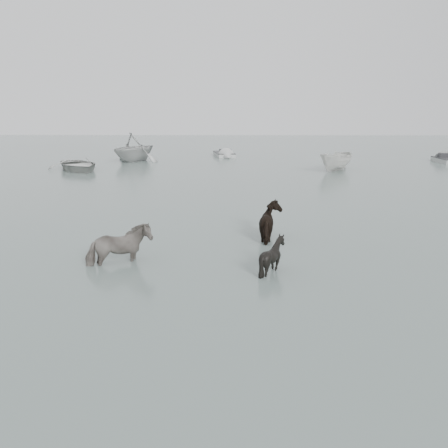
{
  "coord_description": "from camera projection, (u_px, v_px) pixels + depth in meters",
  "views": [
    {
      "loc": [
        -0.68,
        -12.27,
        4.24
      ],
      "look_at": [
        -0.84,
        0.28,
        1.0
      ],
      "focal_mm": 35.0,
      "sensor_mm": 36.0,
      "label": 1
    }
  ],
  "objects": [
    {
      "name": "pony_pinto",
      "position": [
        118.0,
        238.0,
        12.36
      ],
      "size": [
        2.02,
        1.57,
        1.55
      ],
      "primitive_type": "imported",
      "rotation": [
        0.0,
        0.0,
        2.03
      ],
      "color": "black",
      "rests_on": "ground"
    },
    {
      "name": "skiff_mid",
      "position": [
        224.0,
        152.0,
        42.52
      ],
      "size": [
        2.53,
        5.57,
        0.75
      ],
      "primitive_type": null,
      "rotation": [
        0.0,
        0.0,
        -1.39
      ],
      "color": "#A6A8A6",
      "rests_on": "ground"
    },
    {
      "name": "skiff_port",
      "position": [
        448.0,
        158.0,
        37.36
      ],
      "size": [
        1.75,
        4.51,
        0.75
      ],
      "primitive_type": null,
      "rotation": [
        0.0,
        0.0,
        1.54
      ],
      "color": "#9EA19F",
      "rests_on": "ground"
    },
    {
      "name": "ground",
      "position": [
        252.0,
        259.0,
        12.93
      ],
      "size": [
        140.0,
        140.0,
        0.0
      ],
      "primitive_type": "plane",
      "color": "#53625D",
      "rests_on": "ground"
    },
    {
      "name": "pony_dark",
      "position": [
        273.0,
        216.0,
        14.93
      ],
      "size": [
        1.77,
        1.9,
        1.56
      ],
      "primitive_type": "imported",
      "rotation": [
        0.0,
        0.0,
        1.91
      ],
      "color": "black",
      "rests_on": "ground"
    },
    {
      "name": "rowboat_lead",
      "position": [
        78.0,
        163.0,
        32.27
      ],
      "size": [
        5.8,
        6.16,
        1.04
      ],
      "primitive_type": "imported",
      "rotation": [
        0.0,
        0.0,
        0.61
      ],
      "color": "#ADAEA9",
      "rests_on": "ground"
    },
    {
      "name": "pony_black",
      "position": [
        272.0,
        251.0,
        11.81
      ],
      "size": [
        1.27,
        1.19,
        1.17
      ],
      "primitive_type": "imported",
      "rotation": [
        0.0,
        0.0,
        1.84
      ],
      "color": "black",
      "rests_on": "ground"
    },
    {
      "name": "rowboat_trail",
      "position": [
        134.0,
        146.0,
        38.1
      ],
      "size": [
        6.17,
        6.4,
        2.6
      ],
      "primitive_type": "imported",
      "rotation": [
        0.0,
        0.0,
        2.61
      ],
      "color": "#ADB0AD",
      "rests_on": "ground"
    },
    {
      "name": "boat_small",
      "position": [
        336.0,
        160.0,
        31.98
      ],
      "size": [
        3.63,
        4.01,
        1.53
      ],
      "primitive_type": "imported",
      "rotation": [
        0.0,
        0.0,
        -0.68
      ],
      "color": "silver",
      "rests_on": "ground"
    }
  ]
}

